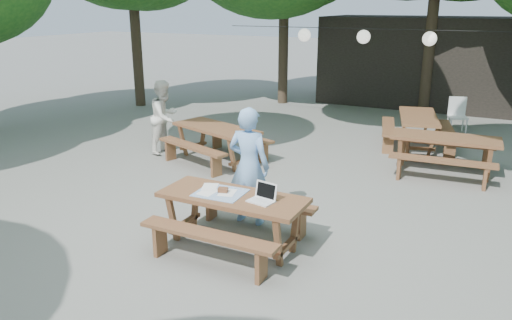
{
  "coord_description": "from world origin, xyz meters",
  "views": [
    {
      "loc": [
        3.19,
        -6.78,
        3.22
      ],
      "look_at": [
        0.1,
        -0.64,
        1.05
      ],
      "focal_mm": 35.0,
      "sensor_mm": 36.0,
      "label": 1
    }
  ],
  "objects_px": {
    "main_picnic_table": "(233,220)",
    "picnic_table_nw": "(217,143)",
    "second_person": "(165,117)",
    "woman": "(249,166)",
    "plastic_chair": "(457,122)"
  },
  "relations": [
    {
      "from": "main_picnic_table",
      "to": "woman",
      "type": "distance_m",
      "value": 0.98
    },
    {
      "from": "main_picnic_table",
      "to": "woman",
      "type": "relative_size",
      "value": 1.12
    },
    {
      "from": "picnic_table_nw",
      "to": "woman",
      "type": "relative_size",
      "value": 1.29
    },
    {
      "from": "picnic_table_nw",
      "to": "woman",
      "type": "distance_m",
      "value": 3.2
    },
    {
      "from": "picnic_table_nw",
      "to": "second_person",
      "type": "relative_size",
      "value": 1.42
    },
    {
      "from": "picnic_table_nw",
      "to": "main_picnic_table",
      "type": "bearing_deg",
      "value": -37.19
    },
    {
      "from": "main_picnic_table",
      "to": "picnic_table_nw",
      "type": "bearing_deg",
      "value": 124.31
    },
    {
      "from": "picnic_table_nw",
      "to": "second_person",
      "type": "distance_m",
      "value": 1.43
    },
    {
      "from": "picnic_table_nw",
      "to": "woman",
      "type": "bearing_deg",
      "value": -31.46
    },
    {
      "from": "woman",
      "to": "second_person",
      "type": "height_order",
      "value": "woman"
    },
    {
      "from": "second_person",
      "to": "woman",
      "type": "bearing_deg",
      "value": -127.71
    },
    {
      "from": "main_picnic_table",
      "to": "picnic_table_nw",
      "type": "xyz_separation_m",
      "value": [
        -2.21,
        3.24,
        0.0
      ]
    },
    {
      "from": "picnic_table_nw",
      "to": "plastic_chair",
      "type": "height_order",
      "value": "plastic_chair"
    },
    {
      "from": "picnic_table_nw",
      "to": "woman",
      "type": "height_order",
      "value": "woman"
    },
    {
      "from": "woman",
      "to": "plastic_chair",
      "type": "relative_size",
      "value": 1.99
    }
  ]
}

